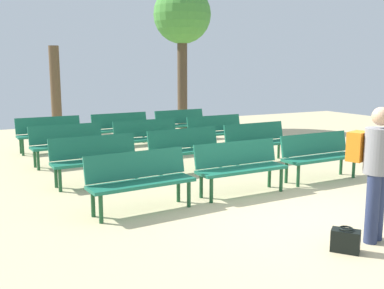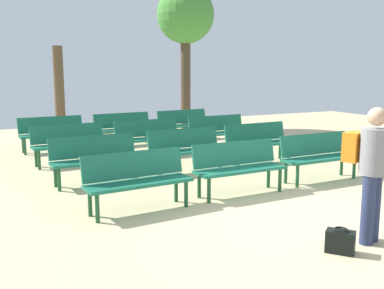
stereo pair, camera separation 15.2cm
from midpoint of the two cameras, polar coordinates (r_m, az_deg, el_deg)
ground_plane at (r=6.58m, az=13.51°, el=-9.23°), size 24.00×24.00×0.00m
bench_r0_c0 at (r=6.72m, az=-7.25°, el=-4.16°), size 1.63×0.59×0.87m
bench_r0_c1 at (r=7.60m, az=5.51°, el=-2.51°), size 1.61×0.51×0.87m
bench_r0_c2 at (r=8.82m, az=15.25°, el=-1.10°), size 1.61×0.51×0.87m
bench_r1_c0 at (r=8.39m, az=-12.64°, el=-1.53°), size 1.61×0.51×0.87m
bench_r1_c1 at (r=9.19m, az=-1.22°, el=-0.34°), size 1.63×0.57×0.87m
bench_r1_c2 at (r=10.19m, az=7.85°, el=0.56°), size 1.62×0.54×0.87m
bench_r2_c0 at (r=10.23m, az=-15.84°, el=0.32°), size 1.63×0.58×0.87m
bench_r2_c1 at (r=10.79m, az=-6.08°, el=1.11°), size 1.61×0.53×0.87m
bench_r2_c2 at (r=11.71m, az=2.76°, el=1.82°), size 1.62×0.55×0.87m
bench_r3_c0 at (r=11.96m, az=-17.91°, el=1.53°), size 1.61×0.52×0.87m
bench_r3_c1 at (r=12.49m, az=-9.26°, el=2.20°), size 1.63×0.58×0.87m
bench_r3_c2 at (r=13.28m, az=-1.65°, el=2.76°), size 1.63×0.59×0.87m
tree_0 at (r=15.95m, az=-1.54°, el=15.73°), size 1.97×1.97×4.88m
tree_1 at (r=15.56m, az=-17.15°, el=6.68°), size 0.33×0.33×2.81m
visitor_with_backpack at (r=5.82m, az=21.44°, el=-2.56°), size 0.46×0.59×1.65m
handbag at (r=5.58m, az=18.09°, el=-11.46°), size 0.34×0.36×0.29m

